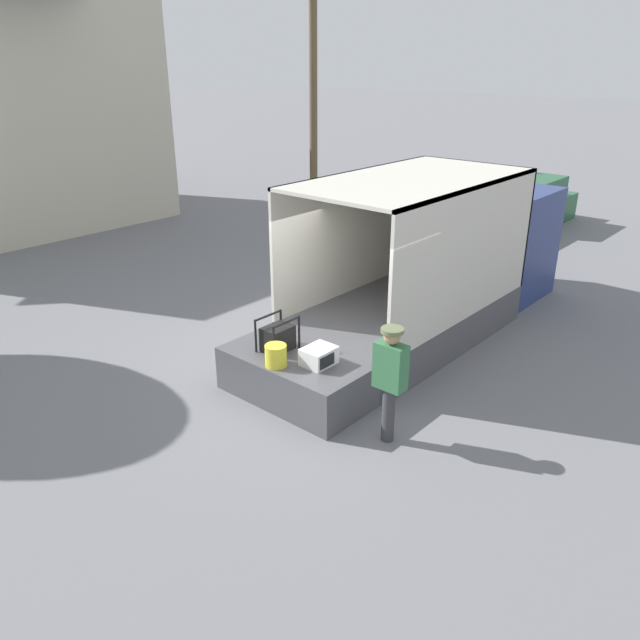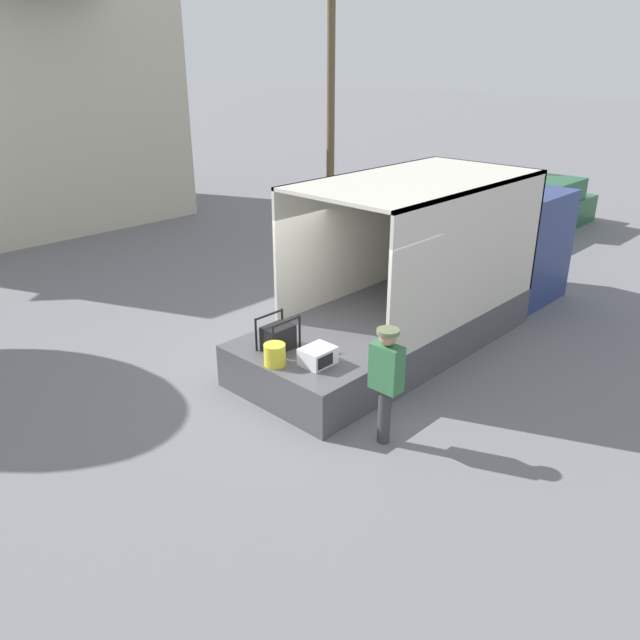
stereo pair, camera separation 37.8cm
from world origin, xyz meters
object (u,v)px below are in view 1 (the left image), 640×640
object	(u,v)px
portable_generator	(278,337)
orange_bucket	(276,355)
box_truck	(455,267)
pickup_truck_green	(516,209)
microwave	(319,356)
worker_person	(390,373)
utility_pole	(313,92)

from	to	relation	value
portable_generator	orange_bucket	world-z (taller)	portable_generator
box_truck	portable_generator	size ratio (longest dim) A/B	11.27
pickup_truck_green	portable_generator	bearing A→B (deg)	-172.12
pickup_truck_green	microwave	bearing A→B (deg)	-168.36
microwave	orange_bucket	bearing A→B (deg)	134.90
box_truck	portable_generator	distance (m)	4.81
box_truck	portable_generator	xyz separation A→B (m)	(-4.79, 0.37, -0.06)
microwave	pickup_truck_green	distance (m)	12.44
box_truck	pickup_truck_green	world-z (taller)	box_truck
box_truck	worker_person	size ratio (longest dim) A/B	3.92
worker_person	box_truck	bearing A→B (deg)	20.28
microwave	orange_bucket	world-z (taller)	orange_bucket
portable_generator	box_truck	bearing A→B (deg)	-4.37
orange_bucket	pickup_truck_green	world-z (taller)	pickup_truck_green
microwave	worker_person	world-z (taller)	worker_person
microwave	portable_generator	xyz separation A→B (m)	(-0.03, 0.82, 0.07)
microwave	worker_person	size ratio (longest dim) A/B	0.29
pickup_truck_green	utility_pole	world-z (taller)	utility_pole
worker_person	utility_pole	distance (m)	15.56
microwave	utility_pole	bearing A→B (deg)	41.97
orange_bucket	microwave	bearing A→B (deg)	-45.10
microwave	portable_generator	world-z (taller)	portable_generator
pickup_truck_green	worker_person	bearing A→B (deg)	-162.59
microwave	utility_pole	xyz separation A→B (m)	(10.66, 9.59, 3.01)
orange_bucket	utility_pole	distance (m)	14.69
portable_generator	pickup_truck_green	world-z (taller)	pickup_truck_green
portable_generator	orange_bucket	xyz separation A→B (m)	(-0.43, -0.36, -0.04)
microwave	pickup_truck_green	xyz separation A→B (m)	(12.18, 2.51, -0.24)
microwave	utility_pole	distance (m)	14.65
pickup_truck_green	orange_bucket	bearing A→B (deg)	-170.78
box_truck	orange_bucket	xyz separation A→B (m)	(-5.22, 0.01, -0.10)
box_truck	worker_person	xyz separation A→B (m)	(-4.83, -1.78, 0.07)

